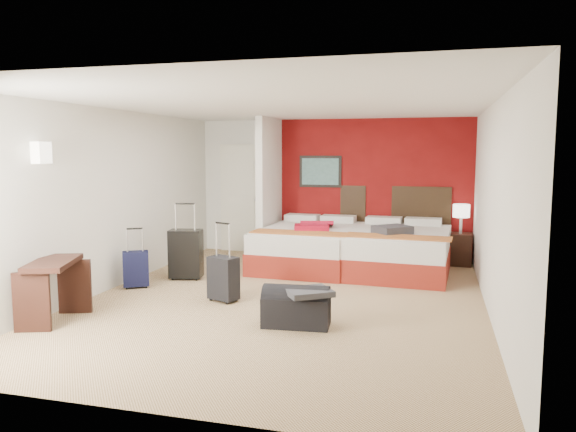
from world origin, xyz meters
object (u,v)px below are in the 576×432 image
(suitcase_charcoal, at_px, (223,280))
(bed_left, at_px, (310,247))
(suitcase_black, at_px, (186,255))
(duffel_bag, at_px, (296,309))
(nightstand, at_px, (460,249))
(table_lamp, at_px, (461,219))
(red_suitcase_open, at_px, (314,226))
(bed_right, at_px, (400,252))
(suitcase_navy, at_px, (136,271))
(desk, at_px, (54,291))

(suitcase_charcoal, bearing_deg, bed_left, 96.90)
(suitcase_black, distance_m, duffel_bag, 2.78)
(nightstand, relative_size, table_lamp, 1.09)
(bed_left, distance_m, duffel_bag, 3.17)
(table_lamp, height_order, suitcase_black, table_lamp)
(red_suitcase_open, relative_size, duffel_bag, 1.03)
(bed_left, bearing_deg, nightstand, 20.32)
(bed_right, xyz_separation_m, duffel_bag, (-0.92, -3.08, -0.14))
(nightstand, xyz_separation_m, suitcase_navy, (-4.48, -2.82, -0.03))
(nightstand, xyz_separation_m, suitcase_charcoal, (-3.02, -3.16, 0.00))
(bed_right, xyz_separation_m, suitcase_navy, (-3.53, -2.02, -0.08))
(table_lamp, height_order, desk, table_lamp)
(bed_right, bearing_deg, nightstand, 43.43)
(table_lamp, xyz_separation_m, duffel_bag, (-1.87, -3.89, -0.60))
(bed_left, relative_size, suitcase_navy, 4.46)
(suitcase_charcoal, bearing_deg, bed_right, 69.38)
(bed_left, height_order, table_lamp, table_lamp)
(red_suitcase_open, bearing_deg, desk, -134.74)
(red_suitcase_open, relative_size, desk, 0.89)
(suitcase_navy, distance_m, desk, 1.65)
(table_lamp, height_order, suitcase_charcoal, table_lamp)
(table_lamp, relative_size, desk, 0.58)
(red_suitcase_open, height_order, suitcase_charcoal, red_suitcase_open)
(bed_right, xyz_separation_m, suitcase_black, (-3.08, -1.34, 0.03))
(table_lamp, distance_m, suitcase_navy, 5.32)
(duffel_bag, bearing_deg, bed_right, 68.10)
(nightstand, bearing_deg, desk, -131.46)
(bed_left, xyz_separation_m, suitcase_navy, (-2.04, -2.06, -0.08))
(suitcase_navy, xyz_separation_m, desk, (-0.05, -1.64, 0.11))
(suitcase_black, bearing_deg, bed_left, 29.58)
(bed_left, xyz_separation_m, desk, (-2.09, -3.70, 0.03))
(duffel_bag, bearing_deg, desk, -173.00)
(table_lamp, distance_m, desk, 6.38)
(duffel_bag, xyz_separation_m, desk, (-2.66, -0.58, 0.17))
(bed_left, xyz_separation_m, red_suitcase_open, (0.10, -0.10, 0.37))
(nightstand, relative_size, duffel_bag, 0.74)
(nightstand, distance_m, desk, 6.36)
(bed_right, distance_m, desk, 5.12)
(bed_left, relative_size, nightstand, 4.01)
(suitcase_charcoal, bearing_deg, suitcase_black, 155.38)
(suitcase_charcoal, bearing_deg, duffel_bag, -11.55)
(suitcase_black, bearing_deg, suitcase_charcoal, -56.49)
(red_suitcase_open, height_order, suitcase_navy, red_suitcase_open)
(red_suitcase_open, distance_m, nightstand, 2.53)
(bed_right, xyz_separation_m, red_suitcase_open, (-1.38, -0.07, 0.37))
(table_lamp, xyz_separation_m, suitcase_charcoal, (-3.02, -3.16, -0.51))
(suitcase_black, bearing_deg, nightstand, 16.77)
(bed_left, bearing_deg, table_lamp, 20.32)
(suitcase_black, relative_size, desk, 0.85)
(suitcase_charcoal, height_order, desk, desk)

